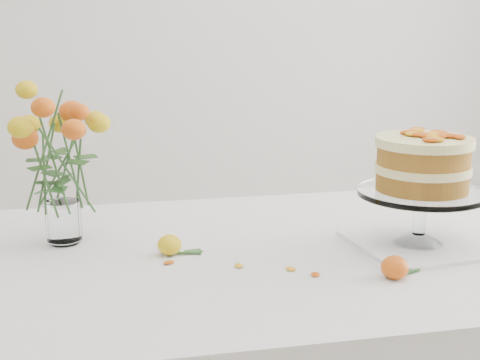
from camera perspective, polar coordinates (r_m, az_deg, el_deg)
The scene contains 10 objects.
table at distance 1.55m, azimuth 3.52°, elevation -8.63°, with size 1.43×0.93×0.76m.
napkin at distance 1.57m, azimuth 14.93°, elevation -5.33°, with size 0.27×0.27×0.01m, color white.
cake_stand at distance 1.53m, azimuth 15.32°, elevation 0.87°, with size 0.28×0.28×0.25m.
rose_vase at distance 1.54m, azimuth -15.23°, elevation 3.10°, with size 0.30×0.30×0.40m.
loose_rose_near at distance 1.47m, azimuth -6.02°, elevation -5.53°, with size 0.09×0.05×0.05m.
loose_rose_far at distance 1.37m, azimuth 13.08°, elevation -7.28°, with size 0.10×0.06×0.05m.
stray_petal_a at distance 1.40m, azimuth -0.09°, elevation -7.34°, with size 0.03×0.02×0.00m, color orange.
stray_petal_b at distance 1.39m, azimuth 4.34°, elevation -7.58°, with size 0.03×0.02×0.00m, color orange.
stray_petal_c at distance 1.36m, azimuth 6.45°, elevation -8.02°, with size 0.03×0.02×0.00m, color orange.
stray_petal_d at distance 1.42m, azimuth -6.08°, elevation -7.03°, with size 0.03×0.02×0.00m, color orange.
Camera 1 is at (-0.39, -1.38, 1.25)m, focal length 50.00 mm.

